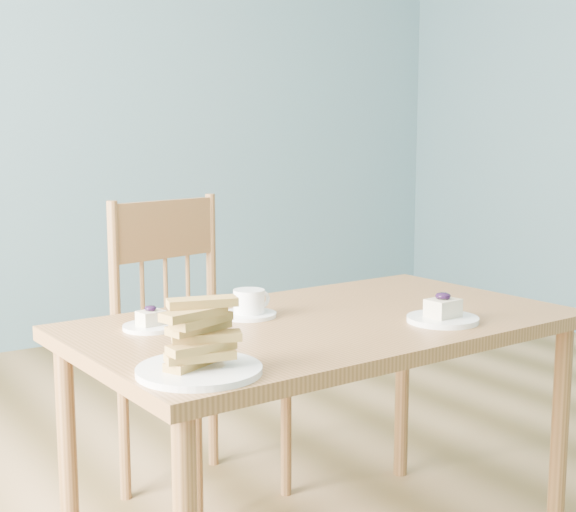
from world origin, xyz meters
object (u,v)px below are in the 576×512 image
Objects in this scene: coffee_cup at (249,305)px; dining_table at (325,344)px; dining_chair at (195,347)px; cheesecake_plate_near at (443,314)px; biscotti_plate at (199,348)px; cheesecake_plate_far at (151,323)px.

dining_table is at bearing -42.17° from coffee_cup.
cheesecake_plate_near is (0.31, -0.78, 0.21)m from dining_chair.
dining_chair reaches higher than dining_table.
dining_table is 5.19× the size of biscotti_plate.
cheesecake_plate_near is at bearing 4.62° from biscotti_plate.
dining_table is at bearing 139.73° from cheesecake_plate_near.
cheesecake_plate_far is at bearing -140.87° from dining_chair.
biscotti_plate is (-0.72, -0.06, 0.03)m from cheesecake_plate_near.
biscotti_plate is at bearing -129.52° from dining_chair.
biscotti_plate is at bearing -133.47° from coffee_cup.
coffee_cup is 0.51m from biscotti_plate.
biscotti_plate is at bearing -155.52° from dining_table.
cheesecake_plate_near reaches higher than dining_table.
coffee_cup is (0.27, -0.02, 0.02)m from cheesecake_plate_far.
dining_chair is 5.28× the size of cheesecake_plate_near.
dining_table is 9.48× the size of cheesecake_plate_far.
cheesecake_plate_near is 0.72m from biscotti_plate.
cheesecake_plate_near is (0.23, -0.19, 0.09)m from dining_table.
cheesecake_plate_near reaches higher than coffee_cup.
coffee_cup is (-0.07, -0.46, 0.23)m from dining_chair.
dining_table is 0.31m from cheesecake_plate_near.
biscotti_plate is (-0.41, -0.84, 0.25)m from dining_chair.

